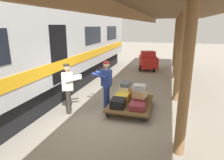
{
  "coord_description": "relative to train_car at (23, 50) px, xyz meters",
  "views": [
    {
      "loc": [
        -1.57,
        6.21,
        2.93
      ],
      "look_at": [
        0.21,
        -0.02,
        1.15
      ],
      "focal_mm": 32.0,
      "sensor_mm": 36.0,
      "label": 1
    }
  ],
  "objects": [
    {
      "name": "ground_plane",
      "position": [
        -3.63,
        0.0,
        -2.06
      ],
      "size": [
        60.0,
        60.0,
        0.0
      ],
      "primitive_type": "plane",
      "color": "gray"
    },
    {
      "name": "platform_canopy",
      "position": [
        -5.52,
        0.0,
        1.23
      ],
      "size": [
        3.2,
        18.95,
        3.56
      ],
      "color": "brown",
      "rests_on": "ground_plane"
    },
    {
      "name": "train_car",
      "position": [
        0.0,
        0.0,
        0.0
      ],
      "size": [
        3.02,
        19.0,
        4.0
      ],
      "color": "#B7BABF",
      "rests_on": "ground_plane"
    },
    {
      "name": "luggage_cart",
      "position": [
        -4.01,
        -0.32,
        -1.8
      ],
      "size": [
        1.43,
        1.97,
        0.3
      ],
      "color": "brown",
      "rests_on": "ground_plane"
    },
    {
      "name": "suitcase_maroon_trunk",
      "position": [
        -4.33,
        -0.32,
        -1.65
      ],
      "size": [
        0.46,
        0.59,
        0.23
      ],
      "primitive_type": "cube",
      "rotation": [
        0.0,
        0.0,
        0.09
      ],
      "color": "maroon",
      "rests_on": "luggage_cart"
    },
    {
      "name": "suitcase_burgundy_valise",
      "position": [
        -4.33,
        0.22,
        -1.67
      ],
      "size": [
        0.5,
        0.5,
        0.19
      ],
      "primitive_type": "cube",
      "rotation": [
        0.0,
        0.0,
        0.04
      ],
      "color": "maroon",
      "rests_on": "luggage_cart"
    },
    {
      "name": "suitcase_black_hardshell",
      "position": [
        -3.69,
        0.22,
        -1.62
      ],
      "size": [
        0.47,
        0.54,
        0.28
      ],
      "primitive_type": "cube",
      "rotation": [
        0.0,
        0.0,
        0.03
      ],
      "color": "black",
      "rests_on": "luggage_cart"
    },
    {
      "name": "suitcase_yellow_case",
      "position": [
        -3.69,
        -0.32,
        -1.63
      ],
      "size": [
        0.45,
        0.62,
        0.26
      ],
      "primitive_type": "cube",
      "rotation": [
        0.0,
        0.0,
        -0.01
      ],
      "color": "gold",
      "rests_on": "luggage_cart"
    },
    {
      "name": "suitcase_orange_carryall",
      "position": [
        -3.69,
        -0.86,
        -1.64
      ],
      "size": [
        0.54,
        0.65,
        0.23
      ],
      "primitive_type": "cube",
      "rotation": [
        0.0,
        0.0,
        0.09
      ],
      "color": "#CC6B23",
      "rests_on": "luggage_cart"
    },
    {
      "name": "suitcase_olive_duffel",
      "position": [
        -4.33,
        -0.86,
        -1.65
      ],
      "size": [
        0.43,
        0.6,
        0.22
      ],
      "primitive_type": "cube",
      "rotation": [
        0.0,
        0.0,
        0.07
      ],
      "color": "brown",
      "rests_on": "luggage_cart"
    },
    {
      "name": "suitcase_tan_vintage",
      "position": [
        -4.32,
        -0.3,
        -1.41
      ],
      "size": [
        0.5,
        0.46,
        0.25
      ],
      "primitive_type": "cube",
      "rotation": [
        0.0,
        0.0,
        -0.24
      ],
      "color": "tan",
      "rests_on": "suitcase_maroon_trunk"
    },
    {
      "name": "suitcase_cream_canvas",
      "position": [
        -3.68,
        -0.86,
        -1.44
      ],
      "size": [
        0.38,
        0.5,
        0.18
      ],
      "primitive_type": "cube",
      "rotation": [
        0.0,
        0.0,
        -0.04
      ],
      "color": "beige",
      "rests_on": "suitcase_orange_carryall"
    },
    {
      "name": "suitcase_slate_roller",
      "position": [
        -3.7,
        -0.9,
        -1.28
      ],
      "size": [
        0.33,
        0.52,
        0.14
      ],
      "primitive_type": "cube",
      "rotation": [
        0.0,
        0.0,
        -0.02
      ],
      "color": "#4C515B",
      "rests_on": "suitcase_cream_canvas"
    },
    {
      "name": "suitcase_teal_softside",
      "position": [
        -4.33,
        -0.85,
        -1.46
      ],
      "size": [
        0.43,
        0.47,
        0.15
      ],
      "primitive_type": "cube",
      "rotation": [
        0.0,
        0.0,
        0.2
      ],
      "color": "#1E666B",
      "rests_on": "suitcase_olive_duffel"
    },
    {
      "name": "suitcase_gray_aluminum",
      "position": [
        -4.31,
        -0.32,
        -1.19
      ],
      "size": [
        0.4,
        0.37,
        0.2
      ],
      "primitive_type": "cube",
      "rotation": [
        0.0,
        0.0,
        0.01
      ],
      "color": "#9EA0A5",
      "rests_on": "suitcase_tan_vintage"
    },
    {
      "name": "porter_in_overalls",
      "position": [
        -3.09,
        -0.36,
        -1.14
      ],
      "size": [
        0.68,
        0.44,
        1.7
      ],
      "color": "navy",
      "rests_on": "ground_plane"
    },
    {
      "name": "porter_by_door",
      "position": [
        -2.01,
        0.45,
        -1.14
      ],
      "size": [
        0.74,
        0.61,
        1.7
      ],
      "color": "#332D28",
      "rests_on": "ground_plane"
    },
    {
      "name": "baggage_tug",
      "position": [
        -3.88,
        -7.22,
        -1.43
      ],
      "size": [
        1.47,
        1.91,
        1.3
      ],
      "color": "#B21E19",
      "rests_on": "ground_plane"
    }
  ]
}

